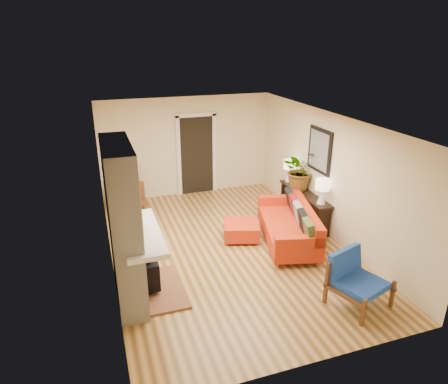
{
  "coord_description": "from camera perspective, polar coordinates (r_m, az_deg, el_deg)",
  "views": [
    {
      "loc": [
        -2.35,
        -6.73,
        4.03
      ],
      "look_at": [
        0.0,
        0.2,
        1.15
      ],
      "focal_mm": 32.0,
      "sensor_mm": 36.0,
      "label": 1
    }
  ],
  "objects": [
    {
      "name": "lamp_far",
      "position": [
        9.71,
        9.35,
        3.4
      ],
      "size": [
        0.3,
        0.3,
        0.54
      ],
      "color": "white",
      "rests_on": "console_table"
    },
    {
      "name": "sofa",
      "position": [
        8.4,
        9.63,
        -4.63
      ],
      "size": [
        1.46,
        2.33,
        0.85
      ],
      "color": "silver",
      "rests_on": "ground"
    },
    {
      "name": "blue_chair",
      "position": [
        6.8,
        18.14,
        -11.4
      ],
      "size": [
        1.02,
        1.01,
        0.85
      ],
      "color": "brown",
      "rests_on": "ground"
    },
    {
      "name": "fireplace",
      "position": [
        6.38,
        -13.75,
        -5.09
      ],
      "size": [
        1.09,
        1.68,
        2.6
      ],
      "color": "white",
      "rests_on": "ground"
    },
    {
      "name": "lamp_near",
      "position": [
        8.53,
        13.86,
        0.48
      ],
      "size": [
        0.3,
        0.3,
        0.54
      ],
      "color": "white",
      "rests_on": "console_table"
    },
    {
      "name": "room_shell",
      "position": [
        10.21,
        -1.18,
        5.61
      ],
      "size": [
        6.5,
        6.5,
        6.5
      ],
      "color": "tan",
      "rests_on": "ground"
    },
    {
      "name": "houseplant",
      "position": [
        9.24,
        10.84,
        3.17
      ],
      "size": [
        0.99,
        0.91,
        0.93
      ],
      "primitive_type": "imported",
      "rotation": [
        0.0,
        0.0,
        0.25
      ],
      "color": "#1E5919",
      "rests_on": "console_table"
    },
    {
      "name": "dining_table",
      "position": [
        9.97,
        -13.12,
        0.48
      ],
      "size": [
        0.69,
        1.57,
        0.84
      ],
      "color": "brown",
      "rests_on": "ground"
    },
    {
      "name": "console_table",
      "position": [
        9.24,
        11.4,
        -0.9
      ],
      "size": [
        0.34,
        1.85,
        0.72
      ],
      "color": "black",
      "rests_on": "ground"
    },
    {
      "name": "ottoman",
      "position": [
        8.46,
        2.46,
        -5.36
      ],
      "size": [
        0.9,
        0.9,
        0.36
      ],
      "color": "silver",
      "rests_on": "ground"
    }
  ]
}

